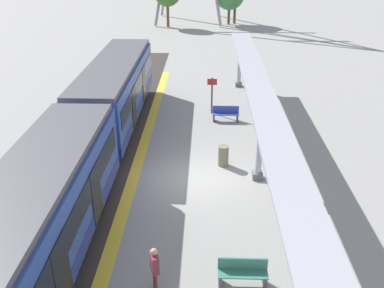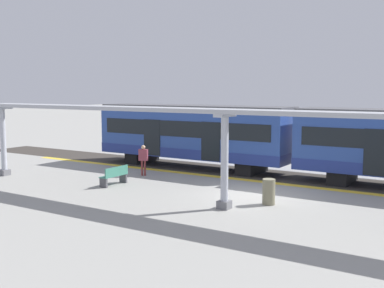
{
  "view_description": "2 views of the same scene",
  "coord_description": "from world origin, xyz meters",
  "views": [
    {
      "loc": [
        0.3,
        -15.92,
        9.49
      ],
      "look_at": [
        -0.21,
        -0.76,
        2.04
      ],
      "focal_mm": 39.58,
      "sensor_mm": 36.0,
      "label": 1
    },
    {
      "loc": [
        17.57,
        8.12,
        4.36
      ],
      "look_at": [
        0.37,
        -2.71,
        2.0
      ],
      "focal_mm": 44.2,
      "sensor_mm": 36.0,
      "label": 2
    }
  ],
  "objects": [
    {
      "name": "canopy_pillar_second",
      "position": [
        2.61,
        0.1,
        1.77
      ],
      "size": [
        1.1,
        0.44,
        3.5
      ],
      "color": "slate",
      "rests_on": "ground"
    },
    {
      "name": "ground_plane",
      "position": [
        0.0,
        0.0,
        0.0
      ],
      "size": [
        176.0,
        176.0,
        0.0
      ],
      "primitive_type": "plane",
      "color": "gray"
    },
    {
      "name": "trash_bin",
      "position": [
        1.15,
        1.22,
        0.49
      ],
      "size": [
        0.48,
        0.48,
        0.98
      ],
      "primitive_type": "cylinder",
      "color": "#746F56",
      "rests_on": "ground"
    },
    {
      "name": "tactile_edge_strip",
      "position": [
        -2.81,
        0.0,
        0.0
      ],
      "size": [
        0.49,
        32.09,
        0.01
      ],
      "primitive_type": "cube",
      "color": "yellow",
      "rests_on": "ground"
    },
    {
      "name": "trackbed",
      "position": [
        -4.66,
        0.0,
        0.0
      ],
      "size": [
        3.2,
        44.09,
        0.01
      ],
      "primitive_type": "cube",
      "color": "#38332D",
      "rests_on": "ground"
    },
    {
      "name": "passenger_waiting_near_edge",
      "position": [
        -1.1,
        -6.55,
        0.97
      ],
      "size": [
        0.33,
        0.49,
        1.56
      ],
      "color": "brown",
      "rests_on": "ground"
    },
    {
      "name": "platform_info_sign",
      "position": [
        0.67,
        7.62,
        1.33
      ],
      "size": [
        0.56,
        0.1,
        2.2
      ],
      "color": "#4C4C51",
      "rests_on": "ground"
    },
    {
      "name": "bench_mid_platform",
      "position": [
        1.46,
        6.5,
        0.44
      ],
      "size": [
        1.51,
        0.46,
        0.86
      ],
      "color": "#354CAB",
      "rests_on": "ground"
    },
    {
      "name": "train_near_carriage",
      "position": [
        -4.66,
        -5.8,
        1.83
      ],
      "size": [
        2.65,
        11.32,
        3.48
      ],
      "color": "#294796",
      "rests_on": "ground"
    },
    {
      "name": "canopy_beam",
      "position": [
        2.61,
        0.09,
        3.58
      ],
      "size": [
        1.2,
        26.14,
        0.16
      ],
      "primitive_type": "cube",
      "color": "#A8AAB2",
      "rests_on": "canopy_pillar_nearest"
    },
    {
      "name": "bench_near_end",
      "position": [
        1.5,
        -6.17,
        0.44
      ],
      "size": [
        1.5,
        0.44,
        0.86
      ],
      "color": "#3D816C",
      "rests_on": "ground"
    },
    {
      "name": "canopy_pillar_third",
      "position": [
        2.61,
        12.76,
        1.77
      ],
      "size": [
        1.1,
        0.44,
        3.5
      ],
      "color": "slate",
      "rests_on": "ground"
    },
    {
      "name": "train_far_carriage",
      "position": [
        -4.66,
        6.09,
        1.83
      ],
      "size": [
        2.65,
        11.32,
        3.48
      ],
      "color": "#294796",
      "rests_on": "ground"
    }
  ]
}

